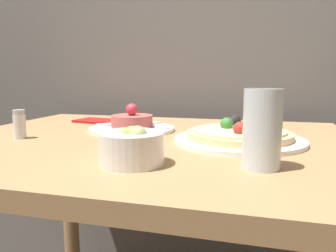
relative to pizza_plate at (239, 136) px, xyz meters
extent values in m
cube|color=#AD7F51|center=(-0.23, -0.01, -0.03)|extent=(1.02, 0.82, 0.03)
cylinder|color=#AD7F51|center=(-0.68, 0.34, -0.43)|extent=(0.06, 0.06, 0.76)
cylinder|color=#AD7F51|center=(0.22, 0.34, -0.43)|extent=(0.06, 0.06, 0.76)
cylinder|color=white|center=(0.00, 0.00, -0.01)|extent=(0.31, 0.31, 0.01)
cylinder|color=#E5C17F|center=(0.00, 0.00, 0.00)|extent=(0.25, 0.25, 0.01)
cylinder|color=beige|center=(0.00, 0.00, 0.01)|extent=(0.22, 0.22, 0.01)
sphere|color=#B22D23|center=(0.00, -0.05, 0.02)|extent=(0.03, 0.03, 0.03)
sphere|color=#387F33|center=(0.07, 0.01, 0.02)|extent=(0.03, 0.03, 0.03)
sphere|color=black|center=(0.02, -0.05, 0.03)|extent=(0.04, 0.04, 0.04)
sphere|color=black|center=(-0.02, 0.07, 0.02)|extent=(0.03, 0.03, 0.03)
sphere|color=black|center=(-0.02, 0.08, 0.02)|extent=(0.03, 0.03, 0.03)
sphere|color=#387F33|center=(-0.03, 0.02, 0.02)|extent=(0.03, 0.03, 0.03)
sphere|color=#997047|center=(0.02, 0.03, 0.02)|extent=(0.03, 0.03, 0.03)
cylinder|color=white|center=(-0.31, 0.09, -0.01)|extent=(0.24, 0.24, 0.01)
cylinder|color=#B2514C|center=(-0.31, 0.09, 0.01)|extent=(0.12, 0.12, 0.03)
sphere|color=#E0384C|center=(-0.31, 0.09, 0.05)|extent=(0.03, 0.03, 0.03)
cube|color=white|center=(-0.21, 0.09, 0.00)|extent=(0.04, 0.02, 0.01)
cube|color=white|center=(-0.26, 0.17, 0.00)|extent=(0.03, 0.04, 0.01)
cube|color=white|center=(-0.35, 0.17, 0.00)|extent=(0.03, 0.04, 0.01)
cube|color=white|center=(-0.40, 0.09, 0.00)|extent=(0.04, 0.02, 0.01)
cube|color=white|center=(-0.35, 0.01, 0.00)|extent=(0.03, 0.04, 0.01)
cube|color=white|center=(-0.26, 0.01, 0.00)|extent=(0.03, 0.04, 0.01)
cylinder|color=white|center=(-0.17, -0.25, 0.01)|extent=(0.12, 0.12, 0.06)
sphere|color=#8EA34C|center=(-0.17, -0.25, 0.04)|extent=(0.03, 0.03, 0.03)
sphere|color=#B7BC70|center=(-0.16, -0.26, 0.04)|extent=(0.03, 0.03, 0.03)
sphere|color=#668E42|center=(-0.17, -0.25, 0.04)|extent=(0.03, 0.03, 0.03)
sphere|color=#A3B25B|center=(-0.19, -0.25, 0.04)|extent=(0.02, 0.02, 0.02)
sphere|color=#8EA34C|center=(-0.17, -0.25, 0.04)|extent=(0.03, 0.03, 0.03)
cylinder|color=silver|center=(0.05, -0.22, 0.05)|extent=(0.06, 0.06, 0.13)
cube|color=red|center=(-0.48, 0.22, -0.01)|extent=(0.17, 0.12, 0.01)
cylinder|color=silver|center=(-0.53, -0.10, 0.01)|extent=(0.03, 0.03, 0.06)
cylinder|color=#B2B2B7|center=(-0.53, -0.10, 0.05)|extent=(0.03, 0.03, 0.01)
camera|label=1|loc=(0.04, -0.78, 0.14)|focal=35.00mm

